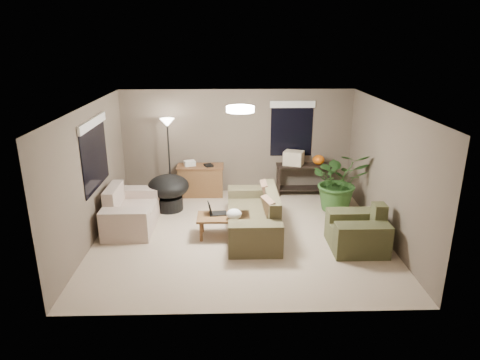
{
  "coord_description": "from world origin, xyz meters",
  "views": [
    {
      "loc": [
        -0.22,
        -7.55,
        3.66
      ],
      "look_at": [
        0.0,
        0.2,
        1.05
      ],
      "focal_mm": 32.0,
      "sensor_mm": 36.0,
      "label": 1
    }
  ],
  "objects_px": {
    "main_sofa": "(255,218)",
    "loveseat": "(130,212)",
    "console_table": "(303,177)",
    "cat_scratching_post": "(368,225)",
    "desk": "(201,180)",
    "papasan_chair": "(169,190)",
    "houseplant": "(339,187)",
    "coffee_table": "(223,219)",
    "floor_lamp": "(168,132)",
    "armchair": "(358,233)"
  },
  "relations": [
    {
      "from": "loveseat",
      "to": "houseplant",
      "type": "relative_size",
      "value": 1.18
    },
    {
      "from": "armchair",
      "to": "console_table",
      "type": "relative_size",
      "value": 0.77
    },
    {
      "from": "main_sofa",
      "to": "cat_scratching_post",
      "type": "xyz_separation_m",
      "value": [
        2.17,
        -0.2,
        -0.08
      ]
    },
    {
      "from": "armchair",
      "to": "floor_lamp",
      "type": "relative_size",
      "value": 0.52
    },
    {
      "from": "console_table",
      "to": "floor_lamp",
      "type": "relative_size",
      "value": 0.68
    },
    {
      "from": "main_sofa",
      "to": "loveseat",
      "type": "relative_size",
      "value": 1.37
    },
    {
      "from": "console_table",
      "to": "floor_lamp",
      "type": "distance_m",
      "value": 3.38
    },
    {
      "from": "loveseat",
      "to": "houseplant",
      "type": "height_order",
      "value": "houseplant"
    },
    {
      "from": "loveseat",
      "to": "console_table",
      "type": "height_order",
      "value": "loveseat"
    },
    {
      "from": "loveseat",
      "to": "papasan_chair",
      "type": "height_order",
      "value": "loveseat"
    },
    {
      "from": "armchair",
      "to": "papasan_chair",
      "type": "height_order",
      "value": "armchair"
    },
    {
      "from": "main_sofa",
      "to": "desk",
      "type": "bearing_deg",
      "value": 119.25
    },
    {
      "from": "armchair",
      "to": "desk",
      "type": "height_order",
      "value": "armchair"
    },
    {
      "from": "coffee_table",
      "to": "cat_scratching_post",
      "type": "bearing_deg",
      "value": -0.7
    },
    {
      "from": "coffee_table",
      "to": "papasan_chair",
      "type": "distance_m",
      "value": 1.83
    },
    {
      "from": "armchair",
      "to": "console_table",
      "type": "distance_m",
      "value": 2.87
    },
    {
      "from": "loveseat",
      "to": "cat_scratching_post",
      "type": "xyz_separation_m",
      "value": [
        4.66,
        -0.55,
        -0.08
      ]
    },
    {
      "from": "coffee_table",
      "to": "desk",
      "type": "height_order",
      "value": "desk"
    },
    {
      "from": "armchair",
      "to": "houseplant",
      "type": "height_order",
      "value": "houseplant"
    },
    {
      "from": "main_sofa",
      "to": "houseplant",
      "type": "bearing_deg",
      "value": 30.05
    },
    {
      "from": "armchair",
      "to": "coffee_table",
      "type": "height_order",
      "value": "armchair"
    },
    {
      "from": "loveseat",
      "to": "cat_scratching_post",
      "type": "distance_m",
      "value": 4.69
    },
    {
      "from": "papasan_chair",
      "to": "main_sofa",
      "type": "bearing_deg",
      "value": -33.42
    },
    {
      "from": "desk",
      "to": "console_table",
      "type": "height_order",
      "value": "same"
    },
    {
      "from": "main_sofa",
      "to": "armchair",
      "type": "relative_size",
      "value": 2.2
    },
    {
      "from": "main_sofa",
      "to": "loveseat",
      "type": "height_order",
      "value": "same"
    },
    {
      "from": "main_sofa",
      "to": "loveseat",
      "type": "distance_m",
      "value": 2.51
    },
    {
      "from": "papasan_chair",
      "to": "houseplant",
      "type": "relative_size",
      "value": 0.8
    },
    {
      "from": "desk",
      "to": "cat_scratching_post",
      "type": "xyz_separation_m",
      "value": [
        3.34,
        -2.29,
        -0.16
      ]
    },
    {
      "from": "desk",
      "to": "cat_scratching_post",
      "type": "distance_m",
      "value": 4.06
    },
    {
      "from": "coffee_table",
      "to": "houseplant",
      "type": "height_order",
      "value": "houseplant"
    },
    {
      "from": "desk",
      "to": "console_table",
      "type": "xyz_separation_m",
      "value": [
        2.47,
        0.01,
        0.06
      ]
    },
    {
      "from": "loveseat",
      "to": "papasan_chair",
      "type": "distance_m",
      "value": 1.1
    },
    {
      "from": "console_table",
      "to": "houseplant",
      "type": "bearing_deg",
      "value": -58.88
    },
    {
      "from": "loveseat",
      "to": "papasan_chair",
      "type": "xyz_separation_m",
      "value": [
        0.67,
        0.85,
        0.17
      ]
    },
    {
      "from": "papasan_chair",
      "to": "cat_scratching_post",
      "type": "xyz_separation_m",
      "value": [
        3.99,
        -1.4,
        -0.25
      ]
    },
    {
      "from": "desk",
      "to": "floor_lamp",
      "type": "relative_size",
      "value": 0.58
    },
    {
      "from": "floor_lamp",
      "to": "coffee_table",
      "type": "bearing_deg",
      "value": -58.68
    },
    {
      "from": "loveseat",
      "to": "console_table",
      "type": "xyz_separation_m",
      "value": [
        3.79,
        1.76,
        0.14
      ]
    },
    {
      "from": "main_sofa",
      "to": "floor_lamp",
      "type": "bearing_deg",
      "value": 134.37
    },
    {
      "from": "console_table",
      "to": "cat_scratching_post",
      "type": "xyz_separation_m",
      "value": [
        0.87,
        -2.31,
        -0.22
      ]
    },
    {
      "from": "console_table",
      "to": "houseplant",
      "type": "distance_m",
      "value": 1.18
    },
    {
      "from": "floor_lamp",
      "to": "loveseat",
      "type": "bearing_deg",
      "value": -111.32
    },
    {
      "from": "loveseat",
      "to": "armchair",
      "type": "bearing_deg",
      "value": -13.83
    },
    {
      "from": "desk",
      "to": "houseplant",
      "type": "xyz_separation_m",
      "value": [
        3.08,
        -0.99,
        0.15
      ]
    },
    {
      "from": "houseplant",
      "to": "cat_scratching_post",
      "type": "height_order",
      "value": "houseplant"
    },
    {
      "from": "main_sofa",
      "to": "console_table",
      "type": "relative_size",
      "value": 1.69
    },
    {
      "from": "floor_lamp",
      "to": "papasan_chair",
      "type": "bearing_deg",
      "value": -85.73
    },
    {
      "from": "coffee_table",
      "to": "houseplant",
      "type": "relative_size",
      "value": 0.73
    },
    {
      "from": "main_sofa",
      "to": "cat_scratching_post",
      "type": "relative_size",
      "value": 4.4
    }
  ]
}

